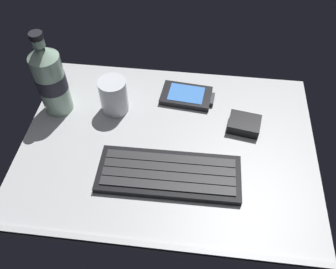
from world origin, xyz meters
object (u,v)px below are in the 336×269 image
(juice_cup, at_px, (114,97))
(water_bottle, at_px, (50,79))
(keyboard, at_px, (169,174))
(handheld_device, at_px, (187,96))
(charger_block, at_px, (244,124))

(juice_cup, relative_size, water_bottle, 0.41)
(keyboard, bearing_deg, juice_cup, 130.30)
(handheld_device, bearing_deg, juice_cup, -161.24)
(juice_cup, height_order, charger_block, juice_cup)
(handheld_device, xyz_separation_m, charger_block, (0.14, -0.08, 0.00))
(keyboard, relative_size, charger_block, 4.17)
(water_bottle, distance_m, charger_block, 0.44)
(handheld_device, distance_m, juice_cup, 0.18)
(charger_block, bearing_deg, water_bottle, 178.26)
(handheld_device, distance_m, charger_block, 0.16)
(handheld_device, distance_m, water_bottle, 0.32)
(keyboard, bearing_deg, charger_block, 44.20)
(handheld_device, relative_size, water_bottle, 0.64)
(juice_cup, bearing_deg, handheld_device, 18.76)
(handheld_device, xyz_separation_m, water_bottle, (-0.30, -0.07, 0.08))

